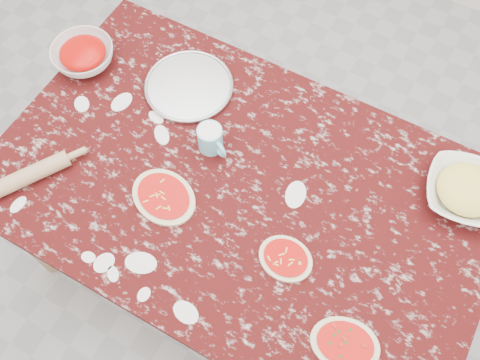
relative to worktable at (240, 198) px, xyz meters
name	(u,v)px	position (x,y,z in m)	size (l,w,h in m)	color
ground	(240,261)	(0.00, 0.00, -0.67)	(4.00, 4.00, 0.00)	gray
worktable	(240,198)	(0.00, 0.00, 0.00)	(1.60, 1.00, 0.75)	#330909
pizza_tray	(189,87)	(-0.35, 0.26, 0.09)	(0.31, 0.31, 0.01)	#B2B2B7
sauce_bowl	(84,55)	(-0.74, 0.17, 0.12)	(0.22, 0.22, 0.07)	white
cheese_bowl	(465,192)	(0.63, 0.31, 0.11)	(0.25, 0.25, 0.06)	white
flour_mug	(211,139)	(-0.16, 0.09, 0.13)	(0.12, 0.08, 0.10)	#79CFE5
pizza_left	(164,197)	(-0.19, -0.15, 0.09)	(0.26, 0.22, 0.02)	beige
pizza_mid	(286,258)	(0.24, -0.15, 0.09)	(0.17, 0.14, 0.02)	beige
pizza_right	(345,344)	(0.49, -0.29, 0.09)	(0.22, 0.19, 0.02)	beige
rolling_pin	(28,176)	(-0.60, -0.31, 0.11)	(0.05, 0.05, 0.27)	tan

